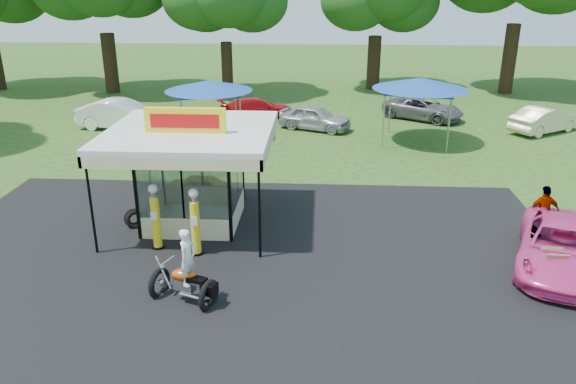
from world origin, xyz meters
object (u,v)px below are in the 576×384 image
gas_station_kiosk (193,174)px  bg_car_d (423,108)px  spectator_east_b (544,212)px  kiosk_car (207,187)px  gas_pump_right (195,224)px  bg_car_c (315,117)px  gas_pump_left (156,218)px  bg_car_b (257,109)px  bg_car_e (545,120)px  tent_east (420,84)px  bg_car_a (122,115)px  motorcycle (187,273)px  pink_sedan (562,247)px  tent_west (209,86)px  a_frame_sign (552,268)px

gas_station_kiosk → bg_car_d: 18.96m
spectator_east_b → bg_car_d: 16.31m
kiosk_car → gas_pump_right: bearing=-173.0°
gas_station_kiosk → bg_car_c: 13.62m
gas_pump_left → bg_car_b: bearing=85.9°
bg_car_b → bg_car_e: bg_car_e is taller
kiosk_car → bg_car_b: bg_car_b is taller
gas_pump_left → tent_east: 16.34m
kiosk_car → gas_station_kiosk: bearing=-180.0°
gas_pump_left → bg_car_a: gas_pump_left is taller
bg_car_b → bg_car_c: bg_car_c is taller
gas_pump_left → bg_car_c: gas_pump_left is taller
gas_pump_right → tent_east: (8.69, 13.10, 1.98)m
gas_station_kiosk → motorcycle: gas_station_kiosk is taller
pink_sedan → tent_east: tent_east is taller
gas_pump_right → kiosk_car: bearing=97.0°
bg_car_c → tent_west: 6.32m
gas_pump_left → bg_car_e: (17.33, 15.21, -0.34)m
gas_station_kiosk → spectator_east_b: 11.69m
pink_sedan → bg_car_a: bearing=161.6°
gas_station_kiosk → bg_car_a: bearing=118.7°
bg_car_e → a_frame_sign: bearing=127.0°
spectator_east_b → bg_car_e: 14.46m
spectator_east_b → bg_car_d: spectator_east_b is taller
bg_car_b → tent_east: 10.13m
kiosk_car → bg_car_d: bg_car_d is taller
tent_west → gas_pump_right: bearing=-81.3°
spectator_east_b → bg_car_c: (-7.66, 13.46, -0.20)m
bg_car_c → tent_west: bearing=137.0°
a_frame_sign → kiosk_car: size_ratio=0.37×
bg_car_a → gas_pump_left: bearing=-148.3°
gas_station_kiosk → pink_sedan: 11.77m
motorcycle → bg_car_e: bearing=69.9°
gas_pump_left → a_frame_sign: size_ratio=2.06×
bg_car_a → tent_east: size_ratio=1.04×
pink_sedan → spectator_east_b: 2.19m
gas_pump_left → tent_west: bearing=93.1°
gas_pump_left → kiosk_car: size_ratio=0.77×
gas_pump_left → tent_east: (10.01, 12.76, 1.98)m
kiosk_car → pink_sedan: size_ratio=0.56×
gas_pump_left → spectator_east_b: size_ratio=1.22×
motorcycle → bg_car_a: bearing=134.4°
bg_car_e → tent_east: size_ratio=0.90×
spectator_east_b → bg_car_c: size_ratio=0.44×
tent_west → pink_sedan: bearing=-45.7°
spectator_east_b → gas_station_kiosk: bearing=-7.9°
gas_station_kiosk → a_frame_sign: size_ratio=5.11×
bg_car_a → bg_car_e: 23.42m
kiosk_car → tent_east: size_ratio=0.59×
kiosk_car → pink_sedan: bearing=-113.1°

